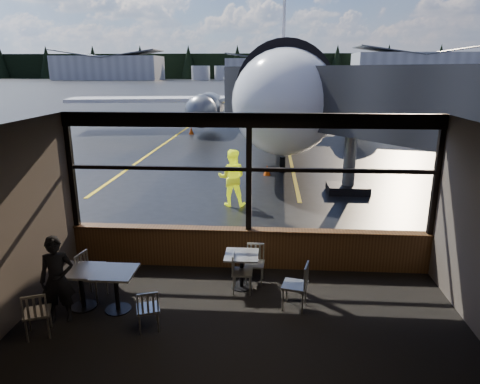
# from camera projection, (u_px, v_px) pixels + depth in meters

# --- Properties ---
(ground_plane) EXTENTS (520.00, 520.00, 0.00)m
(ground_plane) POSITION_uv_depth(u_px,v_px,m) (269.00, 85.00, 124.90)
(ground_plane) COLOR black
(ground_plane) RESTS_ON ground
(carpet_floor) EXTENTS (8.00, 6.00, 0.01)m
(carpet_floor) POSITION_uv_depth(u_px,v_px,m) (239.00, 348.00, 6.95)
(carpet_floor) COLOR black
(carpet_floor) RESTS_ON ground
(ceiling) EXTENTS (8.00, 6.00, 0.04)m
(ceiling) POSITION_uv_depth(u_px,v_px,m) (239.00, 134.00, 5.99)
(ceiling) COLOR #38332D
(ceiling) RESTS_ON ground
(window_sill) EXTENTS (8.00, 0.28, 0.90)m
(window_sill) POSITION_uv_depth(u_px,v_px,m) (248.00, 249.00, 9.70)
(window_sill) COLOR #4E2E17
(window_sill) RESTS_ON ground
(window_header) EXTENTS (8.00, 0.18, 0.30)m
(window_header) POSITION_uv_depth(u_px,v_px,m) (249.00, 120.00, 8.90)
(window_header) COLOR black
(window_header) RESTS_ON ground
(mullion_left) EXTENTS (0.12, 0.12, 2.60)m
(mullion_left) POSITION_uv_depth(u_px,v_px,m) (71.00, 171.00, 9.49)
(mullion_left) COLOR black
(mullion_left) RESTS_ON ground
(mullion_centre) EXTENTS (0.12, 0.12, 2.60)m
(mullion_centre) POSITION_uv_depth(u_px,v_px,m) (249.00, 174.00, 9.22)
(mullion_centre) COLOR black
(mullion_centre) RESTS_ON ground
(mullion_right) EXTENTS (0.12, 0.12, 2.60)m
(mullion_right) POSITION_uv_depth(u_px,v_px,m) (437.00, 177.00, 8.96)
(mullion_right) COLOR black
(mullion_right) RESTS_ON ground
(window_transom) EXTENTS (8.00, 0.10, 0.08)m
(window_transom) POSITION_uv_depth(u_px,v_px,m) (249.00, 169.00, 9.19)
(window_transom) COLOR black
(window_transom) RESTS_ON ground
(airliner) EXTENTS (32.54, 38.73, 11.62)m
(airliner) POSITION_uv_depth(u_px,v_px,m) (284.00, 48.00, 29.57)
(airliner) COLOR white
(airliner) RESTS_ON ground_plane
(jet_bridge) EXTENTS (8.85, 10.81, 4.72)m
(jet_bridge) POSITION_uv_depth(u_px,v_px,m) (365.00, 132.00, 14.21)
(jet_bridge) COLOR #2A2A2C
(jet_bridge) RESTS_ON ground_plane
(cafe_table_near) EXTENTS (0.68, 0.68, 0.75)m
(cafe_table_near) POSITION_uv_depth(u_px,v_px,m) (242.00, 271.00, 8.80)
(cafe_table_near) COLOR gray
(cafe_table_near) RESTS_ON carpet_floor
(cafe_table_mid) EXTENTS (0.73, 0.73, 0.81)m
(cafe_table_mid) POSITION_uv_depth(u_px,v_px,m) (117.00, 291.00, 7.94)
(cafe_table_mid) COLOR #A09D93
(cafe_table_mid) RESTS_ON carpet_floor
(cafe_table_left) EXTENTS (0.72, 0.72, 0.79)m
(cafe_table_left) POSITION_uv_depth(u_px,v_px,m) (82.00, 289.00, 8.04)
(cafe_table_left) COLOR #A49F97
(cafe_table_left) RESTS_ON carpet_floor
(chair_near_e) EXTENTS (0.62, 0.62, 0.94)m
(chair_near_e) POSITION_uv_depth(u_px,v_px,m) (295.00, 286.00, 8.00)
(chair_near_e) COLOR #ADA79C
(chair_near_e) RESTS_ON carpet_floor
(chair_near_w) EXTENTS (0.47, 0.47, 0.85)m
(chair_near_w) POSITION_uv_depth(u_px,v_px,m) (242.00, 272.00, 8.62)
(chair_near_w) COLOR #ACA89B
(chair_near_w) RESTS_ON carpet_floor
(chair_near_n) EXTENTS (0.48, 0.48, 0.84)m
(chair_near_n) POSITION_uv_depth(u_px,v_px,m) (255.00, 264.00, 9.00)
(chair_near_n) COLOR #ABA79A
(chair_near_n) RESTS_ON carpet_floor
(chair_mid_s) EXTENTS (0.56, 0.56, 0.80)m
(chair_mid_s) POSITION_uv_depth(u_px,v_px,m) (148.00, 309.00, 7.36)
(chair_mid_s) COLOR #BBB5A9
(chair_mid_s) RESTS_ON carpet_floor
(chair_mid_w) EXTENTS (0.60, 0.60, 0.95)m
(chair_mid_w) POSITION_uv_depth(u_px,v_px,m) (92.00, 276.00, 8.36)
(chair_mid_w) COLOR beige
(chair_mid_w) RESTS_ON carpet_floor
(chair_left_s) EXTENTS (0.62, 0.62, 0.86)m
(chair_left_s) POSITION_uv_depth(u_px,v_px,m) (37.00, 313.00, 7.18)
(chair_left_s) COLOR beige
(chair_left_s) RESTS_ON carpet_floor
(passenger) EXTENTS (0.67, 0.52, 1.61)m
(passenger) POSITION_uv_depth(u_px,v_px,m) (57.00, 280.00, 7.52)
(passenger) COLOR black
(passenger) RESTS_ON carpet_floor
(ground_crew) EXTENTS (0.93, 0.73, 1.88)m
(ground_crew) POSITION_uv_depth(u_px,v_px,m) (232.00, 178.00, 14.06)
(ground_crew) COLOR #BFF219
(ground_crew) RESTS_ON ground_plane
(cone_nose) EXTENTS (0.31, 0.31, 0.43)m
(cone_nose) POSITION_uv_depth(u_px,v_px,m) (267.00, 170.00, 18.30)
(cone_nose) COLOR #F55307
(cone_nose) RESTS_ON ground_plane
(cone_wing) EXTENTS (0.36, 0.36, 0.49)m
(cone_wing) POSITION_uv_depth(u_px,v_px,m) (191.00, 131.00, 29.91)
(cone_wing) COLOR #F64D07
(cone_wing) RESTS_ON ground_plane
(hangar_left) EXTENTS (45.00, 18.00, 11.00)m
(hangar_left) POSITION_uv_depth(u_px,v_px,m) (109.00, 67.00, 185.60)
(hangar_left) COLOR silver
(hangar_left) RESTS_ON ground_plane
(hangar_mid) EXTENTS (38.00, 15.00, 10.00)m
(hangar_mid) POSITION_uv_depth(u_px,v_px,m) (270.00, 68.00, 185.85)
(hangar_mid) COLOR silver
(hangar_mid) RESTS_ON ground_plane
(hangar_right) EXTENTS (50.00, 20.00, 12.00)m
(hangar_right) POSITION_uv_depth(u_px,v_px,m) (417.00, 65.00, 174.85)
(hangar_right) COLOR silver
(hangar_right) RESTS_ON ground_plane
(fuel_tank_a) EXTENTS (8.00, 8.00, 6.00)m
(fuel_tank_a) POSITION_uv_depth(u_px,v_px,m) (201.00, 73.00, 185.53)
(fuel_tank_a) COLOR silver
(fuel_tank_a) RESTS_ON ground_plane
(fuel_tank_b) EXTENTS (8.00, 8.00, 6.00)m
(fuel_tank_b) POSITION_uv_depth(u_px,v_px,m) (224.00, 73.00, 184.86)
(fuel_tank_b) COLOR silver
(fuel_tank_b) RESTS_ON ground_plane
(fuel_tank_c) EXTENTS (8.00, 8.00, 6.00)m
(fuel_tank_c) POSITION_uv_depth(u_px,v_px,m) (247.00, 73.00, 184.19)
(fuel_tank_c) COLOR silver
(fuel_tank_c) RESTS_ON ground_plane
(treeline) EXTENTS (360.00, 3.00, 12.00)m
(treeline) POSITION_uv_depth(u_px,v_px,m) (270.00, 66.00, 209.55)
(treeline) COLOR black
(treeline) RESTS_ON ground_plane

